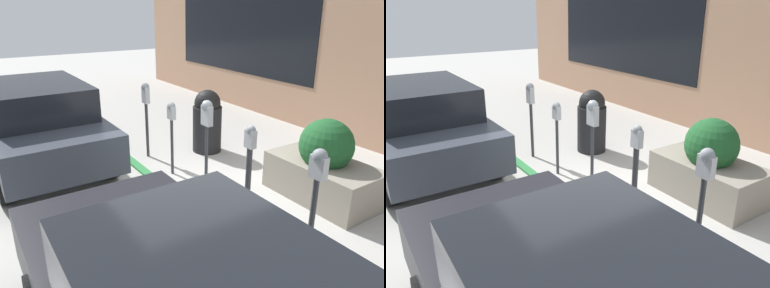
% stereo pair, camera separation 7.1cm
% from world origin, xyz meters
% --- Properties ---
extents(ground_plane, '(40.00, 40.00, 0.00)m').
position_xyz_m(ground_plane, '(0.00, 0.00, 0.00)').
color(ground_plane, beige).
extents(curb_strip, '(19.00, 0.16, 0.04)m').
position_xyz_m(curb_strip, '(0.00, 0.08, 0.02)').
color(curb_strip, '#338C47').
rests_on(curb_strip, ground_plane).
extents(building_facade, '(19.00, 0.17, 4.09)m').
position_xyz_m(building_facade, '(0.00, -4.47, 2.06)').
color(building_facade, tan).
rests_on(building_facade, ground_plane).
extents(parking_meter_nearest, '(0.19, 0.16, 1.47)m').
position_xyz_m(parking_meter_nearest, '(-2.06, -0.36, 1.06)').
color(parking_meter_nearest, '#38383D').
rests_on(parking_meter_nearest, ground_plane).
extents(parking_meter_second, '(0.15, 0.13, 1.43)m').
position_xyz_m(parking_meter_second, '(-0.98, -0.37, 0.88)').
color(parking_meter_second, '#38383D').
rests_on(parking_meter_second, ground_plane).
extents(parking_meter_middle, '(0.20, 0.17, 1.55)m').
position_xyz_m(parking_meter_middle, '(0.03, -0.39, 1.20)').
color(parking_meter_middle, '#38383D').
rests_on(parking_meter_middle, ground_plane).
extents(parking_meter_fourth, '(0.16, 0.14, 1.32)m').
position_xyz_m(parking_meter_fourth, '(1.01, -0.33, 0.97)').
color(parking_meter_fourth, '#38383D').
rests_on(parking_meter_fourth, ground_plane).
extents(parking_meter_farthest, '(0.18, 0.15, 1.49)m').
position_xyz_m(parking_meter_farthest, '(1.99, -0.33, 1.08)').
color(parking_meter_farthest, '#38383D').
rests_on(parking_meter_farthest, ground_plane).
extents(planter_box, '(1.66, 0.92, 1.28)m').
position_xyz_m(planter_box, '(-1.02, -1.85, 0.51)').
color(planter_box, gray).
rests_on(planter_box, ground_plane).
extents(parked_car_middle, '(4.34, 1.87, 1.57)m').
position_xyz_m(parked_car_middle, '(2.78, 1.51, 0.83)').
color(parked_car_middle, '#383D47').
rests_on(parked_car_middle, ground_plane).
extents(trash_bin, '(0.59, 0.59, 1.28)m').
position_xyz_m(trash_bin, '(1.63, -1.51, 0.64)').
color(trash_bin, black).
rests_on(trash_bin, ground_plane).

